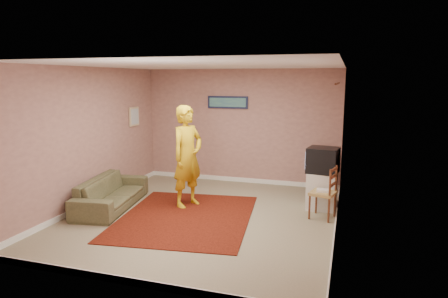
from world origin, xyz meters
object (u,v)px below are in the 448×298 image
(crt_tv, at_px, (323,160))
(chair_b, at_px, (323,187))
(chair_a, at_px, (323,166))
(tv_cabinet, at_px, (322,191))
(person, at_px, (188,156))
(sofa, at_px, (112,193))

(crt_tv, distance_m, chair_b, 0.63)
(chair_a, xyz_separation_m, chair_b, (0.11, -1.54, -0.03))
(tv_cabinet, bearing_deg, crt_tv, 171.41)
(crt_tv, height_order, person, person)
(tv_cabinet, xyz_separation_m, crt_tv, (-0.01, 0.00, 0.57))
(crt_tv, bearing_deg, chair_a, 101.53)
(crt_tv, height_order, chair_a, crt_tv)
(sofa, distance_m, person, 1.58)
(tv_cabinet, xyz_separation_m, person, (-2.42, -0.59, 0.61))
(sofa, bearing_deg, crt_tv, -82.57)
(crt_tv, xyz_separation_m, chair_a, (-0.05, 1.02, -0.33))
(chair_b, relative_size, person, 0.26)
(chair_b, xyz_separation_m, person, (-2.47, -0.06, 0.39))
(chair_b, bearing_deg, tv_cabinet, -160.57)
(sofa, height_order, person, person)
(chair_a, distance_m, chair_b, 1.55)
(tv_cabinet, height_order, person, person)
(crt_tv, relative_size, chair_b, 1.22)
(chair_b, distance_m, sofa, 3.86)
(chair_a, xyz_separation_m, sofa, (-3.69, -2.13, -0.30))
(chair_a, distance_m, sofa, 4.27)
(person, bearing_deg, tv_cabinet, -52.70)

